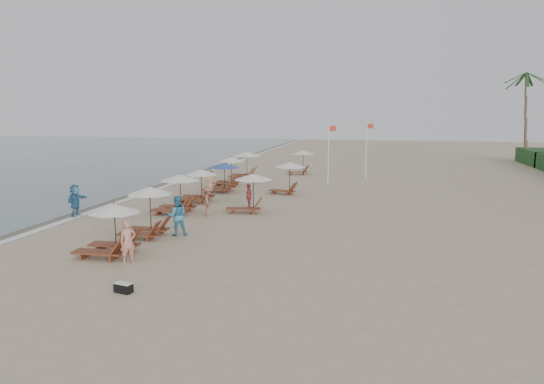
% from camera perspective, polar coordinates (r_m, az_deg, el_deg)
% --- Properties ---
extents(ground, '(160.00, 160.00, 0.00)m').
position_cam_1_polar(ground, '(22.85, -0.48, -5.19)').
color(ground, tan).
rests_on(ground, ground).
extents(wet_sand_band, '(3.20, 140.00, 0.01)m').
position_cam_1_polar(wet_sand_band, '(36.50, -16.32, -0.09)').
color(wet_sand_band, '#6B5E4C').
rests_on(wet_sand_band, ground).
extents(foam_line, '(0.50, 140.00, 0.02)m').
position_cam_1_polar(foam_line, '(35.90, -14.50, -0.15)').
color(foam_line, white).
rests_on(foam_line, ground).
extents(lounger_station_0, '(2.57, 2.07, 2.10)m').
position_cam_1_polar(lounger_station_0, '(20.82, -18.27, -4.37)').
color(lounger_station_0, brown).
rests_on(lounger_station_0, ground).
extents(lounger_station_1, '(2.44, 2.09, 2.35)m').
position_cam_1_polar(lounger_station_1, '(23.30, -14.33, -2.33)').
color(lounger_station_1, brown).
rests_on(lounger_station_1, ground).
extents(lounger_station_2, '(2.68, 2.27, 2.22)m').
position_cam_1_polar(lounger_station_2, '(28.40, -11.01, -0.32)').
color(lounger_station_2, brown).
rests_on(lounger_station_2, ground).
extents(lounger_station_3, '(2.59, 2.18, 2.10)m').
position_cam_1_polar(lounger_station_3, '(31.75, -8.62, 0.56)').
color(lounger_station_3, brown).
rests_on(lounger_station_3, ground).
extents(lounger_station_4, '(2.69, 2.27, 2.10)m').
position_cam_1_polar(lounger_station_4, '(35.46, -5.90, 1.64)').
color(lounger_station_4, brown).
rests_on(lounger_station_4, ground).
extents(lounger_station_5, '(2.49, 2.21, 2.25)m').
position_cam_1_polar(lounger_station_5, '(38.39, -5.04, 2.34)').
color(lounger_station_5, brown).
rests_on(lounger_station_5, ground).
extents(lounger_station_6, '(2.80, 2.48, 2.31)m').
position_cam_1_polar(lounger_station_6, '(42.55, -3.25, 3.09)').
color(lounger_station_6, brown).
rests_on(lounger_station_6, ground).
extents(inland_station_0, '(2.71, 2.24, 2.22)m').
position_cam_1_polar(inland_station_0, '(28.03, -2.67, 0.37)').
color(inland_station_0, brown).
rests_on(inland_station_0, ground).
extents(inland_station_1, '(2.65, 2.24, 2.22)m').
position_cam_1_polar(inland_station_1, '(34.42, 1.70, 2.11)').
color(inland_station_1, brown).
rests_on(inland_station_1, ground).
extents(inland_station_2, '(2.64, 2.24, 2.22)m').
position_cam_1_polar(inland_station_2, '(45.23, 3.38, 3.83)').
color(inland_station_2, brown).
rests_on(inland_station_2, ground).
extents(beachgoer_near, '(0.72, 0.70, 1.67)m').
position_cam_1_polar(beachgoer_near, '(19.54, -16.27, -5.54)').
color(beachgoer_near, tan).
rests_on(beachgoer_near, ground).
extents(beachgoer_mid_a, '(1.13, 1.03, 1.88)m').
position_cam_1_polar(beachgoer_mid_a, '(23.31, -10.88, -2.69)').
color(beachgoer_mid_a, teal).
rests_on(beachgoer_mid_a, ground).
extents(beachgoer_mid_b, '(0.98, 1.22, 1.65)m').
position_cam_1_polar(beachgoer_mid_b, '(27.45, -7.38, -1.05)').
color(beachgoer_mid_b, brown).
rests_on(beachgoer_mid_b, ground).
extents(beachgoer_far_a, '(0.40, 0.89, 1.50)m').
position_cam_1_polar(beachgoer_far_a, '(29.31, -2.70, -0.47)').
color(beachgoer_far_a, '#C24D55').
rests_on(beachgoer_far_a, ground).
extents(beachgoer_far_b, '(0.92, 0.92, 1.61)m').
position_cam_1_polar(beachgoer_far_b, '(35.68, -7.15, 1.30)').
color(beachgoer_far_b, tan).
rests_on(beachgoer_far_b, ground).
extents(waterline_walker, '(0.58, 1.68, 1.79)m').
position_cam_1_polar(waterline_walker, '(29.08, -21.74, -0.91)').
color(waterline_walker, teal).
rests_on(waterline_walker, ground).
extents(duffel_bag, '(0.63, 0.41, 0.32)m').
position_cam_1_polar(duffel_bag, '(16.70, -16.76, -10.51)').
color(duffel_bag, black).
rests_on(duffel_bag, ground).
extents(flag_pole_near, '(0.59, 0.08, 4.81)m').
position_cam_1_polar(flag_pole_near, '(38.72, 6.57, 4.69)').
color(flag_pole_near, silver).
rests_on(flag_pole_near, ground).
extents(flag_pole_far, '(0.60, 0.08, 4.88)m').
position_cam_1_polar(flag_pole_far, '(43.29, 10.86, 5.11)').
color(flag_pole_far, silver).
rests_on(flag_pole_far, ground).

